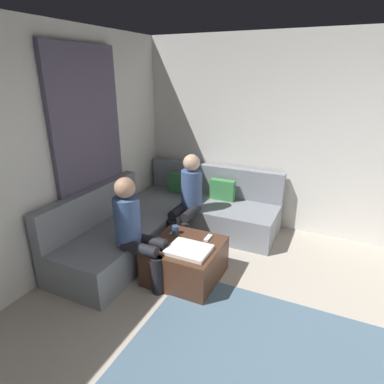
{
  "coord_description": "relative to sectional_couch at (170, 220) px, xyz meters",
  "views": [
    {
      "loc": [
        -0.09,
        -1.64,
        2.21
      ],
      "look_at": [
        -1.63,
        1.63,
        0.85
      ],
      "focal_mm": 30.23,
      "sensor_mm": 36.0,
      "label": 1
    }
  ],
  "objects": [
    {
      "name": "wall_back",
      "position": [
        2.08,
        1.06,
        1.07
      ],
      "size": [
        6.0,
        0.12,
        2.7
      ],
      "primitive_type": "cube",
      "color": "silver",
      "rests_on": "ground_plane"
    },
    {
      "name": "curtain_panel",
      "position": [
        -0.76,
        -0.58,
        0.97
      ],
      "size": [
        0.06,
        1.1,
        2.5
      ],
      "primitive_type": "cube",
      "color": "#595166",
      "rests_on": "ground_plane"
    },
    {
      "name": "sectional_couch",
      "position": [
        0.0,
        0.0,
        0.0
      ],
      "size": [
        2.1,
        2.55,
        0.87
      ],
      "color": "gray",
      "rests_on": "ground_plane"
    },
    {
      "name": "ottoman",
      "position": [
        0.59,
        -0.72,
        -0.07
      ],
      "size": [
        0.76,
        0.76,
        0.42
      ],
      "primitive_type": "cube",
      "color": "#4C2D1E",
      "rests_on": "ground_plane"
    },
    {
      "name": "folded_blanket",
      "position": [
        0.69,
        -0.84,
        0.16
      ],
      "size": [
        0.44,
        0.36,
        0.04
      ],
      "primitive_type": "cube",
      "color": "white",
      "rests_on": "ottoman"
    },
    {
      "name": "coffee_mug",
      "position": [
        0.37,
        -0.54,
        0.19
      ],
      "size": [
        0.08,
        0.08,
        0.1
      ],
      "primitive_type": "cylinder",
      "color": "#334C72",
      "rests_on": "ottoman"
    },
    {
      "name": "game_remote",
      "position": [
        0.77,
        -0.5,
        0.15
      ],
      "size": [
        0.05,
        0.15,
        0.02
      ],
      "primitive_type": "cube",
      "color": "white",
      "rests_on": "ottoman"
    },
    {
      "name": "person_on_couch_back",
      "position": [
        0.26,
        0.06,
        0.38
      ],
      "size": [
        0.3,
        0.6,
        1.2
      ],
      "rotation": [
        0.0,
        0.0,
        3.14
      ],
      "color": "black",
      "rests_on": "ground_plane"
    },
    {
      "name": "person_on_couch_side",
      "position": [
        0.15,
        -1.01,
        0.38
      ],
      "size": [
        0.6,
        0.3,
        1.2
      ],
      "rotation": [
        0.0,
        0.0,
        -1.57
      ],
      "color": "black",
      "rests_on": "ground_plane"
    }
  ]
}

